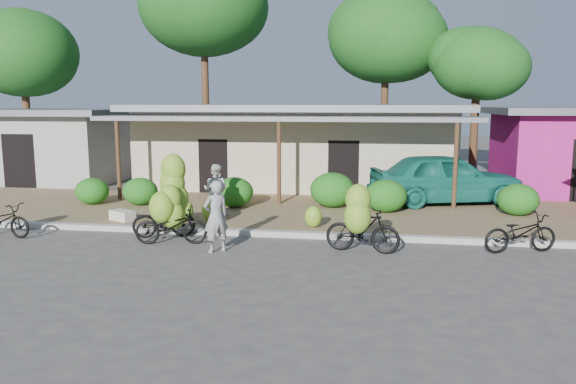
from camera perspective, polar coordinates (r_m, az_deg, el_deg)
name	(u,v)px	position (r m, az deg, el deg)	size (l,w,h in m)	color
ground	(233,256)	(12.80, -5.58, -6.51)	(100.00, 100.00, 0.00)	#464341
sidewalk	(273,212)	(17.54, -1.52, -2.01)	(60.00, 6.00, 0.12)	olive
curb	(252,233)	(14.67, -3.63, -4.17)	(60.00, 0.25, 0.15)	#A8A399
shop_main	(299,145)	(23.14, 1.12, 4.83)	(13.00, 8.50, 3.35)	#BBAE8D
shop_pink	(570,149)	(24.15, 26.73, 3.92)	(6.00, 6.00, 3.25)	#BE1D7A
shop_grey	(53,144)	(26.98, -22.76, 4.51)	(7.00, 6.00, 3.15)	#A2A29D
tree_back_left	(20,51)	(30.26, -25.57, 12.78)	(5.24, 5.12, 7.79)	#523320
tree_far_center	(200,2)	(29.81, -8.89, 18.52)	(6.47, 6.46, 10.86)	#523320
tree_center_right	(382,35)	(28.74, 9.56, 15.47)	(5.69, 5.61, 8.84)	#523320
tree_near_right	(473,62)	(26.94, 18.26, 12.47)	(4.17, 3.97, 6.79)	#523320
hedge_0	(92,191)	(19.53, -19.28, 0.09)	(1.12, 1.00, 0.87)	#1A5212
hedge_1	(140,191)	(18.91, -14.78, 0.06)	(1.15, 1.03, 0.90)	#1A5212
hedge_2	(234,192)	(18.02, -5.49, 0.00)	(1.24, 1.11, 0.96)	#1A5212
hedge_3	(332,190)	(17.95, 4.52, 0.22)	(1.43, 1.29, 1.11)	#1A5212
hedge_4	(386,196)	(17.34, 9.90, -0.39)	(1.28, 1.15, 1.00)	#1A5212
hedge_5	(518,200)	(17.94, 22.34, -0.72)	(1.21, 1.09, 0.94)	#1A5212
bike_left	(163,216)	(14.52, -12.56, -2.39)	(1.65, 1.35, 1.30)	black
bike_center	(172,207)	(14.20, -11.67, -1.54)	(1.83, 1.28, 2.17)	black
bike_right	(361,224)	(12.84, 7.44, -3.22)	(1.79, 1.28, 1.68)	black
bike_far_right	(520,233)	(14.01, 22.53, -3.87)	(1.86, 1.12, 0.92)	black
loose_banana_a	(184,210)	(16.04, -10.49, -1.82)	(0.51, 0.44, 0.64)	#89A729
loose_banana_b	(212,210)	(15.72, -7.72, -1.84)	(0.57, 0.49, 0.72)	#89A729
loose_banana_c	(313,217)	(15.04, 2.58, -2.52)	(0.46, 0.40, 0.58)	#89A729
sack_near	(176,214)	(16.42, -11.31, -2.20)	(0.85, 0.40, 0.30)	beige
sack_far	(122,215)	(16.62, -16.48, -2.30)	(0.75, 0.38, 0.28)	beige
vendor	(216,216)	(13.02, -7.34, -2.48)	(0.61, 0.40, 1.68)	gray
bystander	(216,190)	(16.61, -7.36, 0.19)	(0.75, 0.58, 1.54)	beige
teal_van	(445,178)	(19.23, 15.71, 1.37)	(2.00, 4.97, 1.69)	#186E5E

